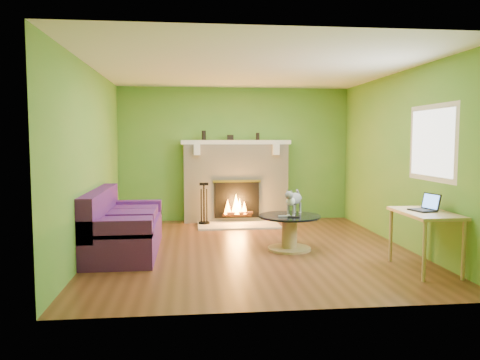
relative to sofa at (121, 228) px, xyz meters
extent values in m
plane|color=#592E19|center=(1.86, 0.02, -0.34)|extent=(5.00, 5.00, 0.00)
plane|color=white|center=(1.86, 0.02, 2.26)|extent=(5.00, 5.00, 0.00)
plane|color=#4D9230|center=(1.86, 2.52, 0.96)|extent=(5.00, 0.00, 5.00)
plane|color=#4D9230|center=(1.86, -2.48, 0.96)|extent=(5.00, 0.00, 5.00)
plane|color=#4D9230|center=(-0.39, 0.02, 0.96)|extent=(0.00, 5.00, 5.00)
plane|color=#4D9230|center=(4.11, 0.02, 0.96)|extent=(0.00, 5.00, 5.00)
plane|color=silver|center=(4.10, -0.88, 1.21)|extent=(0.00, 1.20, 1.20)
plane|color=white|center=(4.09, -0.88, 1.21)|extent=(0.00, 1.06, 1.06)
cube|color=beige|center=(1.86, 2.35, 0.41)|extent=(2.00, 0.35, 1.50)
cube|color=black|center=(1.86, 2.16, 0.10)|extent=(0.85, 0.03, 0.68)
cube|color=gold|center=(1.86, 2.15, 0.46)|extent=(0.91, 0.02, 0.04)
cylinder|color=black|center=(1.86, 2.12, -0.18)|extent=(0.55, 0.07, 0.07)
cube|color=white|center=(1.86, 2.32, 1.20)|extent=(2.10, 0.28, 0.08)
cube|color=white|center=(1.11, 2.13, 1.06)|extent=(0.12, 0.10, 0.20)
cube|color=white|center=(2.61, 2.13, 1.06)|extent=(0.12, 0.10, 0.20)
cube|color=beige|center=(1.86, 1.82, -0.33)|extent=(1.50, 0.75, 0.03)
cube|color=white|center=(1.86, 2.32, 1.20)|extent=(2.10, 0.28, 0.08)
cube|color=#501962|center=(0.06, -0.01, -0.12)|extent=(0.90, 1.98, 0.45)
cube|color=#501962|center=(-0.29, -0.01, 0.27)|extent=(0.20, 1.98, 0.56)
cube|color=#501962|center=(0.06, -0.90, 0.16)|extent=(0.90, 0.20, 0.22)
cube|color=#501962|center=(0.06, 0.88, 0.16)|extent=(0.90, 0.20, 0.22)
cube|color=#501962|center=(0.11, -0.57, 0.16)|extent=(0.71, 0.53, 0.12)
cube|color=#501962|center=(0.11, 0.09, 0.16)|extent=(0.71, 0.53, 0.12)
cube|color=#501962|center=(0.11, 0.65, 0.16)|extent=(0.71, 0.53, 0.12)
cylinder|color=tan|center=(2.39, -0.10, -0.33)|extent=(0.62, 0.62, 0.03)
cylinder|color=tan|center=(2.39, -0.10, -0.09)|extent=(0.22, 0.22, 0.43)
cylinder|color=black|center=(2.39, -0.10, 0.14)|extent=(0.89, 0.89, 0.03)
cube|color=tan|center=(3.81, -1.32, 0.36)|extent=(0.57, 0.98, 0.04)
cylinder|color=tan|center=(3.57, -1.76, 0.00)|extent=(0.04, 0.04, 0.68)
cylinder|color=tan|center=(4.04, -1.76, 0.00)|extent=(0.04, 0.04, 0.68)
cylinder|color=tan|center=(3.57, -0.88, 0.00)|extent=(0.04, 0.04, 0.68)
cylinder|color=tan|center=(4.04, -0.88, 0.00)|extent=(0.04, 0.04, 0.68)
cube|color=gray|center=(2.29, -0.22, 0.17)|extent=(0.17, 0.06, 0.02)
cube|color=black|center=(2.41, -0.28, 0.17)|extent=(0.17, 0.08, 0.02)
cylinder|color=black|center=(1.24, 2.35, 1.33)|extent=(0.08, 0.08, 0.18)
cylinder|color=black|center=(2.28, 2.35, 1.31)|extent=(0.07, 0.07, 0.14)
cube|color=black|center=(1.75, 2.35, 1.29)|extent=(0.12, 0.08, 0.10)
camera|label=1|loc=(0.96, -6.65, 1.25)|focal=35.00mm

